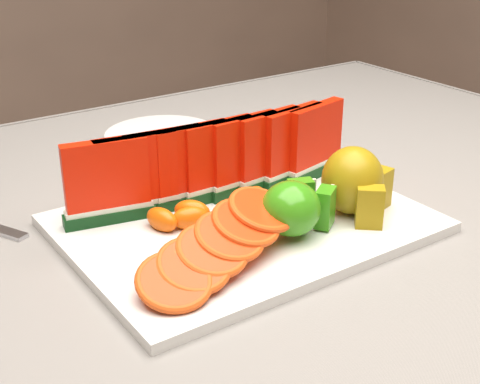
{
  "coord_description": "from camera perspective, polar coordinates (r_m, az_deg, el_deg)",
  "views": [
    {
      "loc": [
        -0.33,
        -0.59,
        1.12
      ],
      "look_at": [
        0.06,
        -0.03,
        0.81
      ],
      "focal_mm": 50.0,
      "sensor_mm": 36.0,
      "label": 1
    }
  ],
  "objects": [
    {
      "name": "pear_cluster",
      "position": [
        0.79,
        9.79,
        0.81
      ],
      "size": [
        0.1,
        0.1,
        0.08
      ],
      "color": "#947C10",
      "rests_on": "platter"
    },
    {
      "name": "tablecloth",
      "position": [
        0.78,
        -4.87,
        -6.42
      ],
      "size": [
        1.53,
        1.03,
        0.2
      ],
      "color": "gray",
      "rests_on": "table"
    },
    {
      "name": "tangerine_segments",
      "position": [
        0.76,
        -2.44,
        -1.67
      ],
      "size": [
        0.16,
        0.08,
        0.03
      ],
      "color": "orange",
      "rests_on": "platter"
    },
    {
      "name": "side_plate",
      "position": [
        1.07,
        -6.67,
        4.84
      ],
      "size": [
        0.21,
        0.21,
        0.01
      ],
      "color": "silver",
      "rests_on": "tablecloth"
    },
    {
      "name": "orange_fan_front",
      "position": [
        0.67,
        -1.65,
        -4.36
      ],
      "size": [
        0.22,
        0.13,
        0.06
      ],
      "color": "#F76E00",
      "rests_on": "platter"
    },
    {
      "name": "apple_cluster",
      "position": [
        0.73,
        4.69,
        -1.32
      ],
      "size": [
        0.1,
        0.08,
        0.06
      ],
      "color": "#257814",
      "rests_on": "platter"
    },
    {
      "name": "watermelon_row",
      "position": [
        0.81,
        -1.8,
        2.58
      ],
      "size": [
        0.39,
        0.07,
        0.1
      ],
      "color": "#0E3D18",
      "rests_on": "platter"
    },
    {
      "name": "platter",
      "position": [
        0.78,
        0.35,
        -2.69
      ],
      "size": [
        0.4,
        0.3,
        0.01
      ],
      "color": "silver",
      "rests_on": "tablecloth"
    },
    {
      "name": "table",
      "position": [
        0.82,
        -4.72,
        -10.19
      ],
      "size": [
        1.4,
        0.9,
        0.75
      ],
      "color": "#452919",
      "rests_on": "ground"
    },
    {
      "name": "orange_fan_back",
      "position": [
        0.87,
        -2.78,
        2.49
      ],
      "size": [
        0.37,
        0.1,
        0.05
      ],
      "color": "#F76E00",
      "rests_on": "platter"
    }
  ]
}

